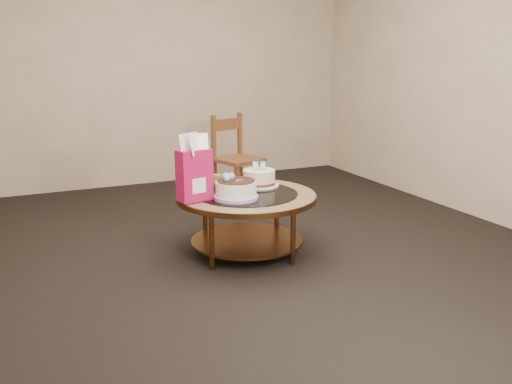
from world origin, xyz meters
name	(u,v)px	position (x,y,z in m)	size (l,w,h in m)	color
ground	(247,253)	(0.00, 0.00, 0.00)	(5.00, 5.00, 0.00)	black
room_walls	(246,38)	(0.00, 0.00, 1.54)	(4.52, 5.02, 2.61)	beige
coffee_table	(247,204)	(0.00, 0.00, 0.38)	(1.02, 1.02, 0.46)	#593519
decorated_cake	(236,190)	(-0.13, -0.11, 0.52)	(0.31, 0.31, 0.18)	#BC9CDD
cream_cake	(259,178)	(0.18, 0.17, 0.52)	(0.30, 0.30, 0.19)	white
gift_bag	(194,168)	(-0.40, -0.02, 0.68)	(0.25, 0.20, 0.46)	#C8125A
pillar_candle	(218,181)	(-0.10, 0.31, 0.49)	(0.14, 0.14, 0.09)	tan
dining_chair	(236,158)	(0.49, 1.38, 0.43)	(0.50, 0.50, 0.85)	brown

